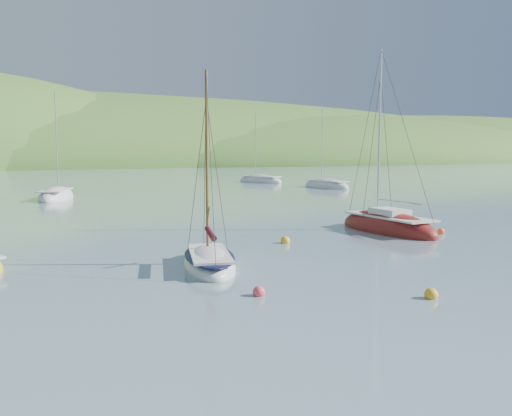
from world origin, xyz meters
name	(u,v)px	position (x,y,z in m)	size (l,w,h in m)	color
ground	(355,286)	(0.00, 0.00, 0.00)	(700.00, 700.00, 0.00)	gray
shoreline_hills	(1,164)	(-9.66, 172.42, 0.00)	(690.00, 135.00, 56.00)	#3A6C29
daysailer_white	(209,262)	(-3.63, 5.07, 0.20)	(3.41, 5.92, 8.58)	silver
sloop_red	(388,228)	(9.24, 10.19, 0.22)	(2.94, 7.81, 11.42)	maroon
distant_sloop_a	(56,197)	(-6.23, 40.21, 0.19)	(5.06, 8.16, 10.98)	silver
distant_sloop_b	(260,181)	(22.52, 56.02, 0.18)	(5.40, 7.84, 10.58)	silver
distant_sloop_d	(326,186)	(25.19, 42.80, 0.18)	(3.81, 7.84, 10.73)	silver
mooring_buoys	(296,257)	(0.33, 5.02, 0.12)	(24.72, 12.33, 0.49)	#F7AC20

